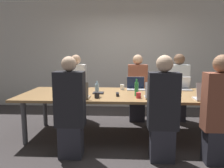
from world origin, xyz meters
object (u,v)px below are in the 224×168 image
at_px(bottle_near_midright, 136,89).
at_px(laptop_near_left, 77,94).
at_px(cup_far_left, 60,86).
at_px(bottle_near_left, 97,90).
at_px(laptop_near_midright, 157,94).
at_px(person_far_left, 77,89).
at_px(laptop_near_right, 207,95).
at_px(cup_near_left, 97,95).
at_px(person_near_right, 219,111).
at_px(cup_far_center, 122,87).
at_px(person_far_center, 137,89).
at_px(person_near_left, 70,109).
at_px(person_near_midright, 163,111).
at_px(cup_near_midright, 139,95).
at_px(person_far_right, 178,89).
at_px(laptop_far_right, 181,86).
at_px(stapler, 117,94).
at_px(laptop_far_center, 136,86).
at_px(laptop_far_left, 72,85).

distance_m(bottle_near_midright, laptop_near_left, 0.95).
xyz_separation_m(cup_far_left, bottle_near_left, (0.83, -0.77, 0.07)).
bearing_deg(laptop_near_midright, person_far_left, -39.31).
distance_m(laptop_near_right, cup_near_left, 1.64).
xyz_separation_m(person_near_right, cup_far_center, (-1.26, 1.29, 0.10)).
relative_size(person_far_center, person_near_left, 1.00).
bearing_deg(cup_far_center, person_near_midright, -66.17).
bearing_deg(person_near_left, person_far_center, -121.08).
bearing_deg(bottle_near_left, bottle_near_midright, 8.22).
height_order(person_far_left, cup_far_left, person_far_left).
bearing_deg(cup_near_midright, person_near_right, -27.66).
xyz_separation_m(person_far_right, person_near_midright, (-0.62, -1.77, -0.00)).
distance_m(laptop_near_midright, cup_near_left, 0.92).
bearing_deg(person_far_left, person_far_center, 0.14).
height_order(cup_near_left, bottle_near_left, bottle_near_left).
height_order(laptop_near_right, person_near_right, person_near_right).
xyz_separation_m(person_near_left, cup_near_left, (0.32, 0.42, 0.12)).
xyz_separation_m(cup_far_center, bottle_near_left, (-0.40, -0.68, 0.06)).
distance_m(cup_far_center, laptop_far_right, 1.12).
height_order(laptop_near_right, person_near_left, person_near_left).
distance_m(person_far_right, stapler, 1.68).
bearing_deg(laptop_near_midright, bottle_near_midright, -32.20).
bearing_deg(stapler, bottle_near_midright, -1.41).
bearing_deg(person_far_right, cup_far_center, -156.18).
xyz_separation_m(cup_far_left, stapler, (1.16, -0.69, -0.01)).
xyz_separation_m(cup_far_center, bottle_near_midright, (0.24, -0.58, 0.07)).
height_order(bottle_near_midright, laptop_near_left, bottle_near_midright).
distance_m(laptop_near_left, stapler, 0.66).
height_order(laptop_near_right, laptop_near_left, laptop_near_right).
distance_m(laptop_far_center, cup_near_left, 1.05).
bearing_deg(laptop_far_center, laptop_near_left, -136.80).
height_order(person_near_midright, bottle_near_midright, person_near_midright).
xyz_separation_m(person_near_left, bottle_near_left, (0.31, 0.54, 0.18)).
relative_size(laptop_far_center, laptop_near_midright, 0.94).
bearing_deg(person_near_left, bottle_near_midright, -146.07).
relative_size(person_far_left, laptop_near_left, 3.90).
bearing_deg(person_near_midright, laptop_far_left, -41.53).
height_order(laptop_near_right, stapler, laptop_near_right).
xyz_separation_m(laptop_far_left, cup_near_midright, (1.24, -0.87, -0.03)).
relative_size(laptop_near_right, person_near_right, 0.24).
bearing_deg(laptop_near_right, laptop_far_right, -81.50).
distance_m(person_near_right, cup_near_midright, 1.14).
height_order(cup_far_left, cup_near_left, cup_near_left).
relative_size(person_near_right, laptop_far_right, 4.18).
bearing_deg(person_near_right, laptop_far_right, -83.90).
xyz_separation_m(laptop_far_center, bottle_near_left, (-0.65, -0.71, 0.04)).
relative_size(cup_far_left, cup_near_left, 0.83).
height_order(cup_far_center, stapler, cup_far_center).
height_order(laptop_far_center, person_far_center, person_far_center).
relative_size(bottle_near_midright, person_near_left, 0.20).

